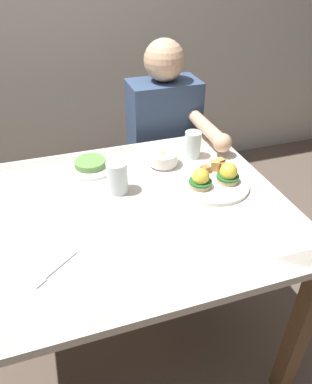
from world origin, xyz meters
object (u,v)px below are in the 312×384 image
at_px(water_glass_far, 117,179).
at_px(diner_person, 166,141).
at_px(eggs_benedict_plate, 214,180).
at_px(fruit_bowl, 163,158).
at_px(water_glass_near, 193,146).
at_px(dining_table, 115,234).
at_px(fork, 53,271).
at_px(side_plate, 90,165).

bearing_deg(water_glass_far, diner_person, 54.02).
bearing_deg(diner_person, eggs_benedict_plate, -91.45).
height_order(fruit_bowl, diner_person, diner_person).
bearing_deg(water_glass_near, dining_table, -146.90).
bearing_deg(water_glass_far, dining_table, -112.51).
height_order(water_glass_near, diner_person, diner_person).
height_order(fruit_bowl, water_glass_far, water_glass_far).
xyz_separation_m(water_glass_near, diner_person, (0.00, 0.34, -0.14)).
distance_m(eggs_benedict_plate, fork, 0.66).
bearing_deg(side_plate, water_glass_near, -4.92).
bearing_deg(water_glass_near, fruit_bowl, -168.80).
bearing_deg(fruit_bowl, water_glass_near, 11.20).
distance_m(eggs_benedict_plate, water_glass_near, 0.23).
bearing_deg(side_plate, dining_table, -85.26).
xyz_separation_m(fork, water_glass_far, (0.26, 0.33, 0.05)).
height_order(eggs_benedict_plate, diner_person, diner_person).
relative_size(fruit_bowl, side_plate, 0.60).
height_order(eggs_benedict_plate, fruit_bowl, eggs_benedict_plate).
bearing_deg(dining_table, water_glass_far, 67.49).
height_order(fork, side_plate, side_plate).
height_order(eggs_benedict_plate, water_glass_far, water_glass_far).
bearing_deg(water_glass_near, water_glass_far, -156.33).
height_order(dining_table, diner_person, diner_person).
bearing_deg(fruit_bowl, water_glass_far, -149.35).
bearing_deg(fruit_bowl, diner_person, 68.73).
relative_size(fruit_bowl, water_glass_near, 1.08).
xyz_separation_m(fork, side_plate, (0.19, 0.52, 0.01)).
distance_m(dining_table, diner_person, 0.72).
relative_size(eggs_benedict_plate, water_glass_near, 2.43).
relative_size(eggs_benedict_plate, diner_person, 0.24).
xyz_separation_m(water_glass_far, diner_person, (0.36, 0.50, -0.14)).
bearing_deg(dining_table, eggs_benedict_plate, 4.71).
xyz_separation_m(eggs_benedict_plate, fork, (-0.61, -0.25, -0.02)).
bearing_deg(side_plate, eggs_benedict_plate, -32.65).
height_order(side_plate, diner_person, diner_person).
xyz_separation_m(dining_table, fruit_bowl, (0.26, 0.23, 0.14)).
xyz_separation_m(fruit_bowl, diner_person, (0.14, 0.37, -0.12)).
relative_size(fork, water_glass_near, 1.19).
xyz_separation_m(eggs_benedict_plate, diner_person, (0.01, 0.57, -0.11)).
xyz_separation_m(dining_table, water_glass_far, (0.04, 0.10, 0.16)).
distance_m(water_glass_near, water_glass_far, 0.39).
height_order(fruit_bowl, water_glass_near, water_glass_near).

